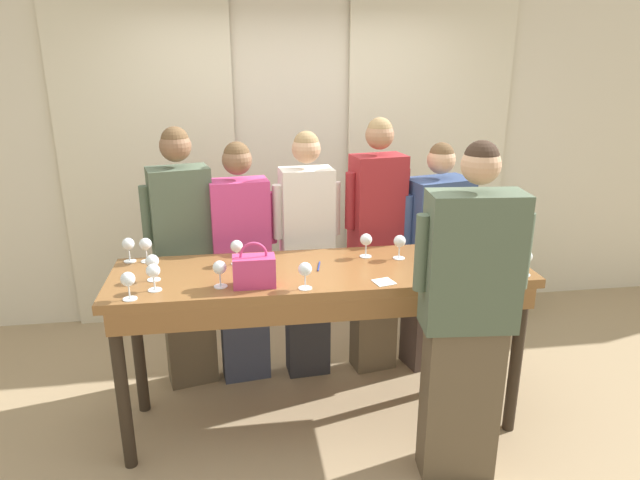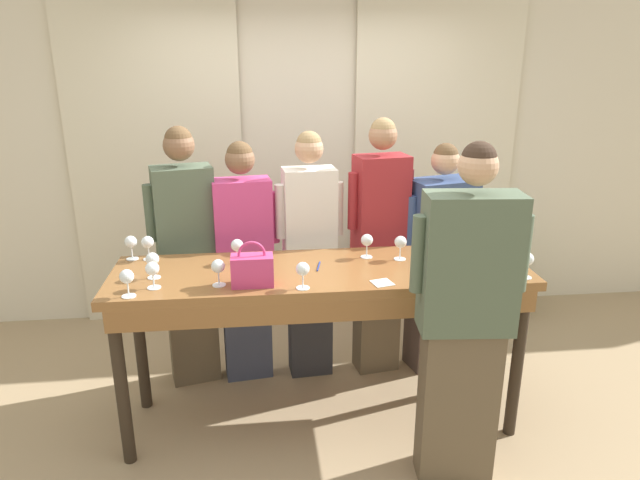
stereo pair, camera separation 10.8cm
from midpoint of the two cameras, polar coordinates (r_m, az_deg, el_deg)
ground_plane at (r=3.74m, az=0.98°, el=-17.40°), size 18.00×18.00×0.00m
wall_back at (r=4.76m, az=-1.51°, el=8.84°), size 12.00×0.06×2.80m
curtain_panel_left at (r=4.75m, az=-15.38°, el=7.48°), size 1.36×0.03×2.69m
curtain_panel_right at (r=4.93m, az=12.00°, el=8.13°), size 1.36×0.03×2.69m
tasting_bar at (r=3.28m, az=1.12°, el=-4.94°), size 2.37×0.68×1.01m
wine_bottle at (r=3.51m, az=18.76°, el=-0.22°), size 0.07×0.07×0.33m
handbag at (r=3.02m, az=-5.77°, el=-2.95°), size 0.22×0.12×0.25m
wine_glass_front_left at (r=3.23m, az=15.96°, el=-1.86°), size 0.07×0.07×0.15m
wine_glass_front_mid at (r=2.96m, az=-0.70°, el=-3.02°), size 0.07×0.07×0.15m
wine_glass_front_right at (r=3.34m, az=-7.38°, el=-0.64°), size 0.07×0.07×0.15m
wine_glass_center_left at (r=3.03m, az=-9.16°, el=-2.72°), size 0.07×0.07×0.15m
wine_glass_center_mid at (r=3.41m, az=8.95°, el=-0.30°), size 0.07×0.07×0.15m
wine_glass_center_right at (r=3.42m, az=5.61°, el=-0.10°), size 0.07×0.07×0.15m
wine_glass_back_left at (r=3.07m, az=-15.46°, el=-2.88°), size 0.07×0.07×0.15m
wine_glass_back_mid at (r=3.31m, az=20.87°, el=-1.89°), size 0.07×0.07×0.15m
wine_glass_back_right at (r=3.21m, az=-15.49°, el=-1.96°), size 0.07×0.07×0.15m
wine_glass_near_host at (r=3.54m, az=-17.58°, el=-0.27°), size 0.07×0.07×0.15m
wine_glass_by_bottle at (r=3.00m, az=-17.79°, el=-3.62°), size 0.07×0.07×0.15m
wine_glass_by_handbag at (r=3.50m, az=-16.02°, el=-0.31°), size 0.07×0.07×0.15m
napkin at (r=3.08m, az=7.25°, el=-4.28°), size 0.13×0.13×0.00m
pen at (r=3.28m, az=0.79°, el=-2.65°), size 0.04×0.14×0.01m
guest_olive_jacket at (r=3.83m, az=-12.34°, el=-1.59°), size 0.49×0.31×1.76m
guest_pink_top at (r=3.83m, az=-6.78°, el=-2.09°), size 0.49×0.26×1.66m
guest_cream_sweater at (r=3.84m, az=-0.24°, el=-1.39°), size 0.46×0.24×1.71m
guest_striped_shirt at (r=3.90m, az=6.72°, el=-0.57°), size 0.46×0.27×1.79m
guest_navy_coat at (r=4.05m, az=12.51°, el=-1.92°), size 0.54×0.37×1.62m
host_pouring at (r=2.95m, az=15.28°, el=-7.79°), size 0.57×0.26×1.81m
potted_plant at (r=5.07m, az=18.33°, el=-2.87°), size 0.37×0.37×0.75m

